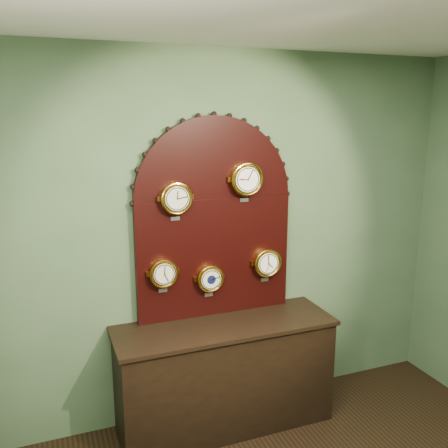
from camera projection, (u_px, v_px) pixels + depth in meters
name	position (u px, v px, depth m)	size (l,w,h in m)	color
wall_back	(212.00, 240.00, 3.68)	(4.00, 4.00, 0.00)	#4A6646
shop_counter	(225.00, 377.00, 3.65)	(1.60, 0.50, 0.80)	black
display_board	(214.00, 212.00, 3.58)	(1.26, 0.06, 1.53)	black
roman_clock	(176.00, 198.00, 3.38)	(0.23, 0.08, 0.28)	gold
arabic_clock	(246.00, 179.00, 3.54)	(0.25, 0.08, 0.30)	gold
hygrometer	(163.00, 273.00, 3.47)	(0.21, 0.08, 0.26)	gold
barometer	(210.00, 278.00, 3.61)	(0.21, 0.08, 0.26)	gold
tide_clock	(267.00, 263.00, 3.75)	(0.23, 0.08, 0.28)	gold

